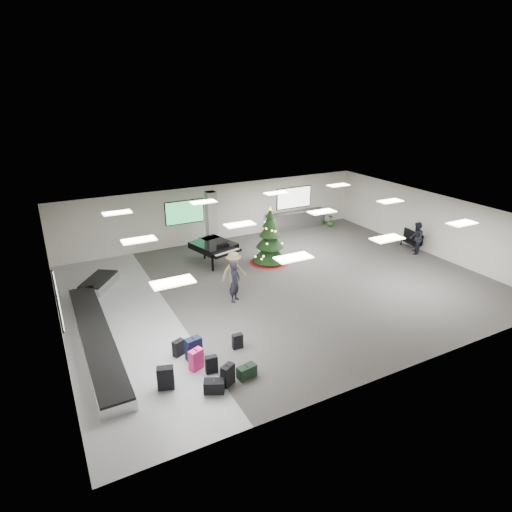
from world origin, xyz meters
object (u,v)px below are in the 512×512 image
service_counter (296,220)px  christmas_tree (270,243)px  grand_piano (214,246)px  traveler_a (235,282)px  bench (411,239)px  potted_plant_left (269,231)px  potted_plant_right (331,221)px  traveler_b (234,272)px  pink_suitcase (196,360)px  traveler_bench (416,238)px  baggage_carousel (97,325)px

service_counter → christmas_tree: bearing=-135.7°
grand_piano → traveler_a: traveler_a is taller
bench → traveler_a: bearing=-165.5°
potted_plant_left → potted_plant_right: 4.46m
bench → traveler_a: size_ratio=0.94×
service_counter → christmas_tree: christmas_tree is taller
traveler_a → service_counter: bearing=2.3°
bench → service_counter: bearing=130.2°
traveler_b → potted_plant_right: traveler_b is taller
pink_suitcase → potted_plant_left: 12.90m
grand_piano → traveler_a: (-0.80, -4.13, -0.03)m
traveler_bench → potted_plant_right: traveler_bench is taller
baggage_carousel → service_counter: size_ratio=2.40×
traveler_bench → grand_piano: bearing=-63.6°
bench → traveler_b: bearing=-169.3°
bench → potted_plant_right: (-1.40, 5.25, -0.18)m
traveler_b → potted_plant_left: 7.44m
potted_plant_left → bench: bearing=-41.8°
baggage_carousel → bench: (16.45, 0.84, 0.34)m
bench → traveler_bench: traveler_bench is taller
pink_suitcase → traveler_a: size_ratio=0.41×
bench → traveler_bench: size_ratio=0.94×
service_counter → traveler_b: bearing=-138.7°
baggage_carousel → grand_piano: (6.22, 3.86, 0.68)m
christmas_tree → traveler_bench: 7.81m
traveler_a → traveler_b: traveler_b is taller
potted_plant_right → bench: bearing=-75.1°
baggage_carousel → traveler_bench: size_ratio=5.67×
pink_suitcase → traveler_a: traveler_a is taller
service_counter → grand_piano: bearing=-156.5°
traveler_b → traveler_bench: traveler_b is taller
potted_plant_right → pink_suitcase: bearing=-141.8°
baggage_carousel → pink_suitcase: (2.39, -3.88, 0.13)m
service_counter → traveler_bench: traveler_bench is taller
traveler_a → traveler_b: size_ratio=0.93×
service_counter → christmas_tree: (-4.10, -4.00, 0.45)m
service_counter → traveler_a: size_ratio=2.36×
traveler_b → traveler_bench: (10.40, -0.28, -0.06)m
grand_piano → potted_plant_left: grand_piano is taller
potted_plant_right → christmas_tree: bearing=-151.9°
baggage_carousel → traveler_bench: (16.12, 0.20, 0.64)m
service_counter → christmas_tree: 5.74m
potted_plant_left → grand_piano: bearing=-153.0°
pink_suitcase → potted_plant_left: (8.20, 9.96, 0.04)m
grand_piano → traveler_b: (-0.50, -3.38, 0.03)m
potted_plant_right → traveler_bench: bearing=-79.7°
bench → potted_plant_right: size_ratio=2.16×
pink_suitcase → traveler_bench: bearing=-5.3°
bench → traveler_b: size_ratio=0.88×
traveler_a → potted_plant_left: bearing=9.9°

